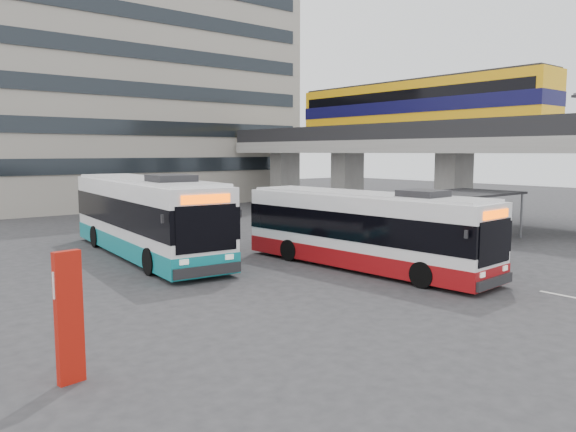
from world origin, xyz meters
TOP-DOWN VIEW (x-y plane):
  - ground at (0.00, 0.00)m, footprint 120.00×120.00m
  - viaduct at (17.00, 11.79)m, footprint 8.00×32.00m
  - bike_shelter at (8.50, 3.00)m, footprint 10.00×4.00m
  - office_block at (6.00, 36.00)m, footprint 30.00×15.00m
  - road_markings at (2.50, -3.00)m, footprint 0.15×7.60m
  - bus_main at (0.70, 1.25)m, footprint 3.08×11.30m
  - bus_teal at (-4.80, 9.41)m, footprint 4.08×12.97m
  - pedestrian at (0.09, 2.61)m, footprint 0.67×0.77m
  - sign_totem_south at (-12.28, -2.72)m, footprint 0.59×0.25m

SIDE VIEW (x-z plane):
  - ground at x=0.00m, z-range 0.00..0.00m
  - road_markings at x=2.50m, z-range 0.00..0.01m
  - pedestrian at x=0.09m, z-range 0.00..1.78m
  - sign_totem_south at x=-12.28m, z-range 0.04..2.77m
  - bike_shelter at x=8.50m, z-range 0.25..2.79m
  - bus_main at x=0.70m, z-range -0.12..3.19m
  - bus_teal at x=-4.80m, z-range -0.13..3.64m
  - viaduct at x=17.00m, z-range 1.39..11.07m
  - office_block at x=6.00m, z-range 0.00..25.00m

